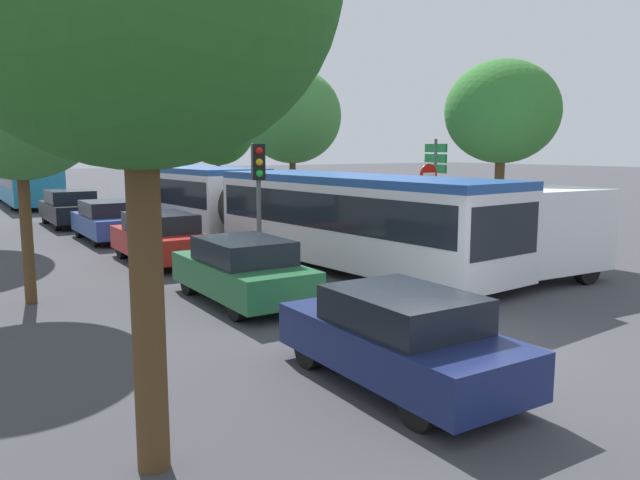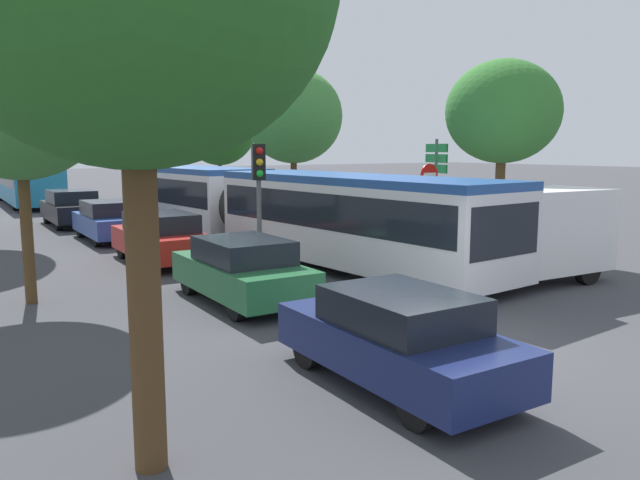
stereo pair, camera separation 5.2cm
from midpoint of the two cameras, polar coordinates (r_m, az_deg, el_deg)
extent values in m
plane|color=#3D3D42|center=(10.90, 13.29, -9.43)|extent=(200.00, 200.00, 0.00)
cube|color=silver|center=(16.90, 3.26, 1.69)|extent=(3.34, 9.86, 2.09)
cube|color=black|center=(16.86, 3.27, 2.96)|extent=(3.33, 9.48, 0.92)
cube|color=#234C93|center=(16.81, 3.29, 5.58)|extent=(3.34, 9.86, 0.20)
cube|color=silver|center=(24.56, -10.90, 3.64)|extent=(3.10, 6.81, 2.09)
cube|color=black|center=(24.53, -10.93, 4.52)|extent=(3.10, 6.55, 0.92)
cube|color=#234C93|center=(24.49, -10.98, 6.32)|extent=(3.10, 6.81, 0.20)
cylinder|color=black|center=(21.22, -6.24, 3.02)|extent=(2.00, 1.16, 1.92)
cube|color=black|center=(13.63, 16.59, 0.80)|extent=(2.29, 0.28, 1.12)
cylinder|color=black|center=(15.67, 13.73, -2.09)|extent=(0.38, 1.04, 1.02)
cylinder|color=black|center=(14.06, 8.13, -3.12)|extent=(0.38, 1.04, 1.02)
cylinder|color=black|center=(20.08, -0.18, 0.42)|extent=(0.38, 1.04, 1.02)
cylinder|color=black|center=(18.84, -5.47, -0.14)|extent=(0.38, 1.04, 1.02)
cylinder|color=black|center=(25.14, -8.63, 1.94)|extent=(0.38, 1.04, 1.02)
cylinder|color=black|center=(24.17, -13.16, 1.56)|extent=(0.38, 1.04, 1.02)
cube|color=teal|center=(40.68, -25.18, 4.73)|extent=(2.73, 11.37, 1.97)
cube|color=black|center=(40.66, -25.21, 5.22)|extent=(2.74, 10.81, 0.83)
cube|color=silver|center=(40.64, -25.28, 6.25)|extent=(2.73, 11.37, 0.20)
cylinder|color=black|center=(44.33, -27.07, 3.85)|extent=(0.31, 0.99, 0.98)
cylinder|color=black|center=(44.56, -24.37, 4.04)|extent=(0.31, 0.99, 0.98)
cylinder|color=black|center=(37.24, -26.07, 3.22)|extent=(0.31, 0.99, 0.98)
cylinder|color=black|center=(37.52, -22.87, 3.45)|extent=(0.31, 0.99, 0.98)
cube|color=navy|center=(8.89, 7.17, -9.61)|extent=(1.71, 3.92, 0.63)
cube|color=black|center=(8.67, 7.63, -6.26)|extent=(1.55, 2.06, 0.48)
cylinder|color=black|center=(9.56, -0.94, -9.89)|extent=(0.21, 0.60, 0.59)
cylinder|color=black|center=(10.31, 5.73, -8.55)|extent=(0.21, 0.60, 0.59)
cylinder|color=black|center=(7.68, 9.09, -14.71)|extent=(0.21, 0.60, 0.59)
cylinder|color=black|center=(8.60, 16.23, -12.37)|extent=(0.21, 0.60, 0.59)
cube|color=#236638|center=(13.52, -7.05, -3.28)|extent=(1.77, 4.05, 0.65)
cube|color=black|center=(13.34, -6.92, -0.93)|extent=(1.60, 2.13, 0.50)
cylinder|color=black|center=(14.47, -11.77, -3.70)|extent=(0.22, 0.62, 0.61)
cylinder|color=black|center=(15.02, -6.65, -3.14)|extent=(0.22, 0.62, 0.61)
cylinder|color=black|center=(12.15, -7.49, -5.92)|extent=(0.22, 0.62, 0.61)
cylinder|color=black|center=(12.80, -1.64, -5.12)|extent=(0.22, 0.62, 0.61)
cube|color=#B21E19|center=(18.60, -14.28, -0.21)|extent=(1.84, 4.22, 0.68)
cube|color=black|center=(18.43, -14.25, 1.59)|extent=(1.67, 2.22, 0.52)
cylinder|color=black|center=(19.71, -17.52, -0.68)|extent=(0.23, 0.64, 0.64)
cylinder|color=black|center=(20.13, -13.42, -0.34)|extent=(0.23, 0.64, 0.64)
cylinder|color=black|center=(17.16, -15.23, -1.89)|extent=(0.23, 0.64, 0.64)
cylinder|color=black|center=(17.64, -10.60, -1.46)|extent=(0.23, 0.64, 0.64)
cube|color=#284799|center=(23.65, -18.66, 1.38)|extent=(1.82, 4.16, 0.67)
cube|color=black|center=(23.49, -18.67, 2.78)|extent=(1.64, 2.19, 0.51)
cylinder|color=black|center=(24.81, -21.00, 0.93)|extent=(0.23, 0.63, 0.63)
cylinder|color=black|center=(25.13, -17.72, 1.18)|extent=(0.23, 0.63, 0.63)
cylinder|color=black|center=(22.24, -19.65, 0.20)|extent=(0.23, 0.63, 0.63)
cylinder|color=black|center=(22.60, -16.02, 0.49)|extent=(0.23, 0.63, 0.63)
cube|color=black|center=(28.70, -21.71, 2.47)|extent=(1.94, 4.44, 0.71)
cube|color=black|center=(28.55, -21.74, 3.71)|extent=(1.76, 2.34, 0.55)
cylinder|color=black|center=(29.99, -23.65, 2.02)|extent=(0.24, 0.68, 0.67)
cylinder|color=black|center=(30.26, -20.72, 2.24)|extent=(0.24, 0.68, 0.67)
cylinder|color=black|center=(27.21, -22.75, 1.50)|extent=(0.24, 0.68, 0.67)
cylinder|color=black|center=(27.51, -19.52, 1.74)|extent=(0.24, 0.68, 0.67)
cube|color=white|center=(16.02, 18.56, 0.84)|extent=(4.22, 2.25, 2.00)
cube|color=white|center=(14.34, 11.77, -1.64)|extent=(1.02, 1.95, 1.00)
cylinder|color=black|center=(14.10, 15.19, -3.92)|extent=(0.73, 0.28, 0.72)
cylinder|color=black|center=(15.31, 10.77, -2.81)|extent=(0.73, 0.28, 0.72)
cylinder|color=black|center=(16.56, 23.35, -2.51)|extent=(0.73, 0.28, 0.72)
cylinder|color=black|center=(17.60, 19.00, -1.67)|extent=(0.73, 0.28, 0.72)
cylinder|color=#56595E|center=(15.90, -5.49, 2.60)|extent=(0.12, 0.12, 3.40)
cube|color=black|center=(15.83, -5.56, 7.10)|extent=(0.37, 0.32, 0.90)
sphere|color=red|center=(15.67, -5.46, 8.12)|extent=(0.18, 0.18, 0.18)
sphere|color=#EAAD14|center=(15.68, -5.45, 7.09)|extent=(0.18, 0.18, 0.18)
sphere|color=green|center=(15.69, -5.43, 6.07)|extent=(0.18, 0.18, 0.18)
cylinder|color=#56595E|center=(19.90, 9.93, 2.22)|extent=(0.08, 0.08, 2.40)
cylinder|color=red|center=(19.80, 10.03, 5.88)|extent=(0.70, 0.03, 0.70)
cube|color=white|center=(19.79, 10.07, 5.88)|extent=(0.50, 0.04, 0.14)
cylinder|color=#56595E|center=(21.36, 10.57, 4.24)|extent=(0.10, 0.10, 3.60)
cube|color=#197A38|center=(21.31, 10.68, 8.26)|extent=(0.41, 1.37, 0.28)
cube|color=#197A38|center=(21.31, 10.65, 7.35)|extent=(0.41, 1.37, 0.28)
cube|color=#197A38|center=(21.32, 10.63, 6.44)|extent=(0.41, 1.37, 0.28)
cylinder|color=#51381E|center=(6.51, -15.51, -5.51)|extent=(0.33, 0.33, 3.53)
ellipsoid|color=#3D7F38|center=(6.36, -15.84, 17.60)|extent=(2.35, 2.35, 1.99)
cylinder|color=#51381E|center=(14.54, -25.13, 0.70)|extent=(0.24, 0.24, 3.10)
ellipsoid|color=#3D7F38|center=(14.48, -25.87, 12.30)|extent=(3.74, 3.74, 3.71)
ellipsoid|color=#33752D|center=(14.04, -26.85, 10.10)|extent=(2.24, 2.24, 2.04)
cylinder|color=#51381E|center=(19.87, 16.12, 3.21)|extent=(0.29, 0.29, 3.23)
ellipsoid|color=#33752D|center=(19.83, 16.46, 11.20)|extent=(3.42, 3.42, 3.08)
cylinder|color=#51381E|center=(28.57, -2.36, 4.93)|extent=(0.29, 0.29, 3.14)
ellipsoid|color=#3D7F38|center=(28.56, -2.40, 11.27)|extent=(4.41, 4.41, 4.23)
ellipsoid|color=#1E561E|center=(28.25, -2.03, 10.01)|extent=(2.64, 2.64, 2.33)
cylinder|color=#51381E|center=(36.43, -9.07, 5.39)|extent=(0.24, 0.24, 2.91)
ellipsoid|color=#286623|center=(36.41, -9.18, 10.42)|extent=(4.33, 4.33, 4.65)
ellipsoid|color=#1E561E|center=(36.76, -9.36, 9.31)|extent=(2.60, 2.60, 2.56)
camera|label=1|loc=(0.03, -89.90, 0.02)|focal=35.00mm
camera|label=2|loc=(0.03, 90.10, -0.02)|focal=35.00mm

